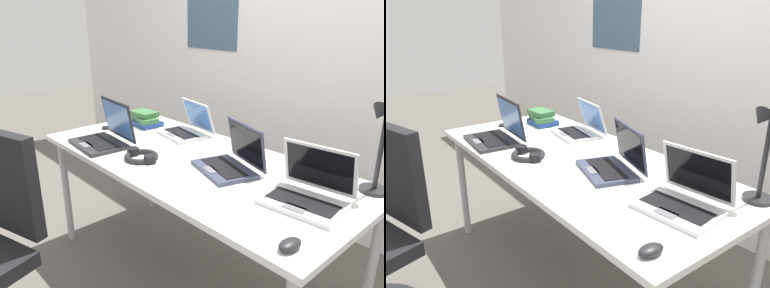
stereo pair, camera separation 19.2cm
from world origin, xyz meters
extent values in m
plane|color=#56514C|center=(0.00, 0.00, 0.00)|extent=(12.00, 12.00, 0.00)
cube|color=silver|center=(0.00, 1.10, 1.30)|extent=(6.00, 0.12, 2.60)
cube|color=#3F5972|center=(-0.90, 1.04, 1.55)|extent=(0.56, 0.01, 0.76)
cube|color=white|center=(0.00, 0.00, 0.72)|extent=(1.80, 0.80, 0.03)
cylinder|color=#B2B5BA|center=(-0.84, -0.34, 0.35)|extent=(0.04, 0.04, 0.71)
cylinder|color=#B2B5BA|center=(-0.84, 0.34, 0.35)|extent=(0.04, 0.04, 0.71)
cylinder|color=#B2B5BA|center=(0.84, 0.34, 0.35)|extent=(0.04, 0.04, 0.71)
cylinder|color=black|center=(0.80, 0.31, 0.75)|extent=(0.12, 0.12, 0.02)
cylinder|color=black|center=(0.80, 0.31, 0.93)|extent=(0.02, 0.02, 0.34)
cylinder|color=black|center=(0.80, 0.27, 1.10)|extent=(0.01, 0.08, 0.01)
cone|color=black|center=(0.80, 0.23, 1.10)|extent=(0.07, 0.09, 0.09)
cube|color=#232326|center=(-0.51, -0.26, 0.75)|extent=(0.35, 0.26, 0.02)
cube|color=black|center=(-0.51, -0.26, 0.76)|extent=(0.30, 0.15, 0.00)
cube|color=#595B60|center=(-0.51, -0.33, 0.76)|extent=(0.10, 0.06, 0.00)
cube|color=#232326|center=(-0.50, -0.12, 0.87)|extent=(0.34, 0.07, 0.23)
cube|color=#3F72BF|center=(-0.50, -0.13, 0.87)|extent=(0.30, 0.06, 0.19)
cube|color=#B7BABC|center=(0.67, -0.03, 0.75)|extent=(0.33, 0.24, 0.02)
cube|color=black|center=(0.67, -0.03, 0.76)|extent=(0.28, 0.14, 0.00)
cube|color=#595B60|center=(0.67, -0.09, 0.76)|extent=(0.09, 0.06, 0.00)
cube|color=#B7BABC|center=(0.65, 0.10, 0.86)|extent=(0.31, 0.09, 0.21)
cube|color=black|center=(0.65, 0.10, 0.86)|extent=(0.28, 0.08, 0.17)
cube|color=#33384C|center=(0.22, 0.00, 0.75)|extent=(0.35, 0.29, 0.02)
cube|color=black|center=(0.22, 0.00, 0.76)|extent=(0.29, 0.19, 0.00)
cube|color=#595B60|center=(0.20, -0.07, 0.76)|extent=(0.10, 0.07, 0.00)
cube|color=#33384C|center=(0.26, 0.11, 0.86)|extent=(0.30, 0.14, 0.21)
cube|color=black|center=(0.26, 0.11, 0.86)|extent=(0.27, 0.12, 0.17)
cube|color=#B7BABC|center=(-0.32, 0.20, 0.75)|extent=(0.31, 0.24, 0.02)
cube|color=black|center=(-0.32, 0.20, 0.76)|extent=(0.26, 0.15, 0.00)
cube|color=#595B60|center=(-0.33, 0.14, 0.76)|extent=(0.08, 0.06, 0.00)
cube|color=#B7BABC|center=(-0.30, 0.33, 0.85)|extent=(0.29, 0.11, 0.19)
cube|color=#3F72BF|center=(-0.30, 0.32, 0.85)|extent=(0.26, 0.09, 0.16)
ellipsoid|color=black|center=(0.79, -0.30, 0.76)|extent=(0.06, 0.10, 0.03)
cube|color=black|center=(-0.75, -0.02, 0.74)|extent=(0.13, 0.15, 0.01)
torus|color=black|center=(-0.17, -0.20, 0.75)|extent=(0.18, 0.18, 0.03)
cylinder|color=black|center=(-0.25, -0.20, 0.76)|extent=(0.06, 0.06, 0.04)
cylinder|color=black|center=(-0.10, -0.20, 0.76)|extent=(0.06, 0.06, 0.04)
cube|color=navy|center=(-0.65, 0.18, 0.76)|extent=(0.19, 0.16, 0.03)
cube|color=#336638|center=(-0.65, 0.17, 0.79)|extent=(0.21, 0.15, 0.03)
cube|color=#336638|center=(-0.66, 0.18, 0.82)|extent=(0.17, 0.12, 0.04)
cube|color=black|center=(-0.39, -0.80, 0.73)|extent=(0.42, 0.18, 0.48)
camera|label=1|loc=(1.33, -1.22, 1.46)|focal=35.08mm
camera|label=2|loc=(1.45, -1.08, 1.46)|focal=35.08mm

